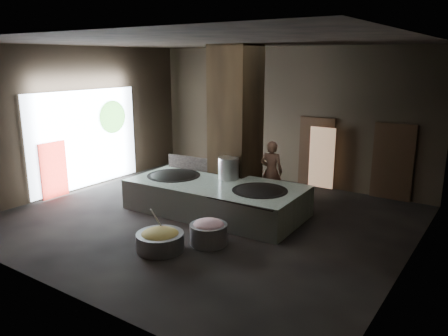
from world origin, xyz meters
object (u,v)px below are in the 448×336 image
Objects in this scene: stock_pot at (228,168)px; cook at (271,172)px; wok_right at (260,194)px; hearth_platform at (216,197)px; veg_basin at (160,242)px; meat_basin at (209,234)px; wok_left at (174,178)px.

cook is at bearing 56.50° from stock_pot.
wok_right is 1.73m from cook.
hearth_platform is 2.75m from veg_basin.
hearth_platform is 1.39m from wok_right.
hearth_platform is 7.67× the size of stock_pot.
cook reaches higher than stock_pot.
meat_basin is at bearing -61.51° from hearth_platform.
hearth_platform is at bearing 1.97° from wok_left.
wok_left is at bearing 23.59° from cook.
wok_right is at bearing 71.29° from veg_basin.
stock_pot is at bearing 21.80° from wok_left.
wok_left is at bearing 179.59° from hearth_platform.
stock_pot is at bearing 82.42° from hearth_platform.
wok_left is at bearing 125.03° from veg_basin.
meat_basin is (0.30, -3.53, -0.67)m from cook.
stock_pot reaches higher than wok_left.
cook reaches higher than hearth_platform.
meat_basin reaches higher than veg_basin.
hearth_platform is 2.64× the size of cook.
wok_left is 3.16m from meat_basin.
cook reaches higher than veg_basin.
cook is at bearing 84.96° from veg_basin.
stock_pot reaches higher than wok_right.
hearth_platform is 5.58× the size of meat_basin.
veg_basin is at bearing 70.91° from cook.
wok_right is 2.25× the size of stock_pot.
meat_basin is at bearing 51.48° from veg_basin.
hearth_platform is at bearing 50.50° from cook.
wok_left reaches higher than wok_right.
wok_left is (-1.45, -0.05, 0.33)m from hearth_platform.
cook is (-0.55, 1.64, 0.15)m from wok_right.
stock_pot reaches higher than meat_basin.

